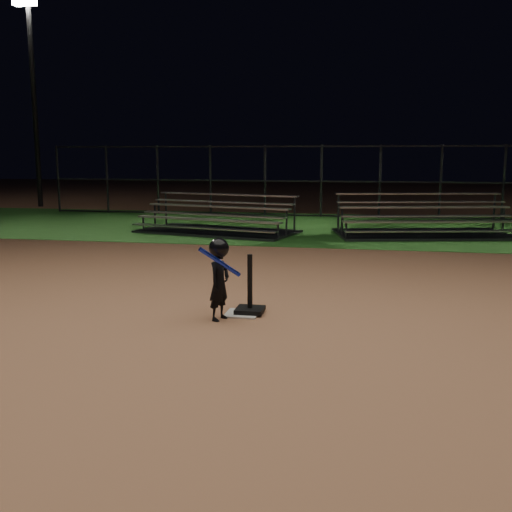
{
  "coord_description": "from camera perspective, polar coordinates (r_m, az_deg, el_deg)",
  "views": [
    {
      "loc": [
        1.68,
        -7.68,
        2.19
      ],
      "look_at": [
        0.0,
        1.0,
        0.65
      ],
      "focal_mm": 41.25,
      "sensor_mm": 36.0,
      "label": 1
    }
  ],
  "objects": [
    {
      "name": "batting_tee",
      "position": [
        8.15,
        -0.59,
        -4.42
      ],
      "size": [
        0.38,
        0.38,
        0.81
      ],
      "color": "black",
      "rests_on": "home_plate"
    },
    {
      "name": "light_pole_left",
      "position": [
        26.58,
        -20.86,
        15.19
      ],
      "size": [
        0.9,
        0.53,
        8.3
      ],
      "color": "#2D2D30",
      "rests_on": "ground"
    },
    {
      "name": "backstop_fence",
      "position": [
        20.77,
        6.35,
        7.21
      ],
      "size": [
        20.08,
        0.08,
        2.5
      ],
      "color": "#38383D",
      "rests_on": "ground"
    },
    {
      "name": "bleacher_right",
      "position": [
        16.51,
        15.9,
        2.68
      ],
      "size": [
        4.95,
        3.16,
        1.12
      ],
      "rotation": [
        0.0,
        0.0,
        0.22
      ],
      "color": "silver",
      "rests_on": "ground"
    },
    {
      "name": "bleacher_left",
      "position": [
        16.54,
        -3.82,
        3.01
      ],
      "size": [
        4.71,
        3.05,
        1.06
      ],
      "rotation": [
        0.0,
        0.0,
        -0.23
      ],
      "color": "silver",
      "rests_on": "ground"
    },
    {
      "name": "ground",
      "position": [
        8.16,
        -1.34,
        -5.69
      ],
      "size": [
        80.0,
        80.0,
        0.0
      ],
      "primitive_type": "plane",
      "color": "#AD714E",
      "rests_on": "ground"
    },
    {
      "name": "grass_strip",
      "position": [
        17.89,
        5.49,
        2.81
      ],
      "size": [
        60.0,
        8.0,
        0.01
      ],
      "primitive_type": "cube",
      "color": "#22581C",
      "rests_on": "ground"
    },
    {
      "name": "child_batter",
      "position": [
        7.78,
        -3.58,
        -2.02
      ],
      "size": [
        0.49,
        0.57,
        1.1
      ],
      "rotation": [
        0.0,
        0.0,
        1.23
      ],
      "color": "black",
      "rests_on": "ground"
    },
    {
      "name": "home_plate",
      "position": [
        8.15,
        -1.34,
        -5.61
      ],
      "size": [
        0.45,
        0.45,
        0.02
      ],
      "primitive_type": "cube",
      "color": "beige",
      "rests_on": "ground"
    }
  ]
}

